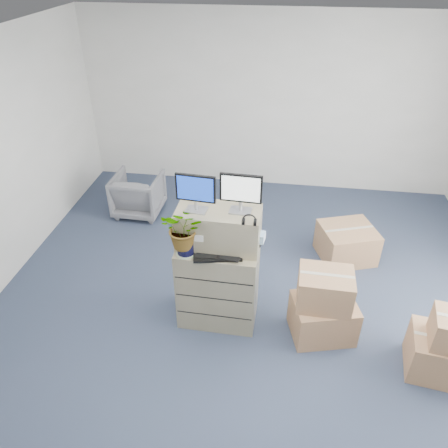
{
  "coord_description": "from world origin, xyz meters",
  "views": [
    {
      "loc": [
        0.27,
        -3.33,
        3.62
      ],
      "look_at": [
        -0.28,
        0.4,
        1.12
      ],
      "focal_mm": 35.0,
      "sensor_mm": 36.0,
      "label": 1
    }
  ],
  "objects_px": {
    "monitor_right": "(241,191)",
    "keyboard": "(218,255)",
    "potted_plant": "(185,233)",
    "office_chair": "(138,192)",
    "monitor_left": "(196,191)",
    "filing_cabinet_lower": "(218,284)",
    "water_bottle": "(230,238)"
  },
  "relations": [
    {
      "from": "monitor_left",
      "to": "keyboard",
      "type": "height_order",
      "value": "monitor_left"
    },
    {
      "from": "keyboard",
      "to": "office_chair",
      "type": "distance_m",
      "value": 2.77
    },
    {
      "from": "filing_cabinet_lower",
      "to": "water_bottle",
      "type": "distance_m",
      "value": 0.62
    },
    {
      "from": "monitor_right",
      "to": "potted_plant",
      "type": "relative_size",
      "value": 0.78
    },
    {
      "from": "water_bottle",
      "to": "office_chair",
      "type": "bearing_deg",
      "value": 129.8
    },
    {
      "from": "monitor_right",
      "to": "keyboard",
      "type": "relative_size",
      "value": 0.85
    },
    {
      "from": "monitor_right",
      "to": "water_bottle",
      "type": "bearing_deg",
      "value": -156.25
    },
    {
      "from": "filing_cabinet_lower",
      "to": "monitor_left",
      "type": "xyz_separation_m",
      "value": [
        -0.21,
        0.01,
        1.12
      ]
    },
    {
      "from": "office_chair",
      "to": "water_bottle",
      "type": "bearing_deg",
      "value": 131.2
    },
    {
      "from": "potted_plant",
      "to": "office_chair",
      "type": "bearing_deg",
      "value": 120.06
    },
    {
      "from": "filing_cabinet_lower",
      "to": "office_chair",
      "type": "height_order",
      "value": "filing_cabinet_lower"
    },
    {
      "from": "monitor_left",
      "to": "keyboard",
      "type": "relative_size",
      "value": 0.82
    },
    {
      "from": "water_bottle",
      "to": "potted_plant",
      "type": "relative_size",
      "value": 0.46
    },
    {
      "from": "office_chair",
      "to": "potted_plant",
      "type": "bearing_deg",
      "value": 121.47
    },
    {
      "from": "monitor_left",
      "to": "office_chair",
      "type": "height_order",
      "value": "monitor_left"
    },
    {
      "from": "water_bottle",
      "to": "potted_plant",
      "type": "height_order",
      "value": "potted_plant"
    },
    {
      "from": "filing_cabinet_lower",
      "to": "potted_plant",
      "type": "relative_size",
      "value": 1.87
    },
    {
      "from": "potted_plant",
      "to": "monitor_right",
      "type": "bearing_deg",
      "value": 21.69
    },
    {
      "from": "office_chair",
      "to": "monitor_right",
      "type": "bearing_deg",
      "value": 133.34
    },
    {
      "from": "keyboard",
      "to": "water_bottle",
      "type": "xyz_separation_m",
      "value": [
        0.1,
        0.17,
        0.11
      ]
    },
    {
      "from": "water_bottle",
      "to": "potted_plant",
      "type": "bearing_deg",
      "value": -158.12
    },
    {
      "from": "filing_cabinet_lower",
      "to": "office_chair",
      "type": "xyz_separation_m",
      "value": [
        -1.56,
        2.04,
        -0.13
      ]
    },
    {
      "from": "filing_cabinet_lower",
      "to": "keyboard",
      "type": "height_order",
      "value": "keyboard"
    },
    {
      "from": "monitor_right",
      "to": "monitor_left",
      "type": "bearing_deg",
      "value": -171.19
    },
    {
      "from": "filing_cabinet_lower",
      "to": "water_bottle",
      "type": "bearing_deg",
      "value": 11.06
    },
    {
      "from": "keyboard",
      "to": "office_chair",
      "type": "height_order",
      "value": "keyboard"
    },
    {
      "from": "water_bottle",
      "to": "potted_plant",
      "type": "distance_m",
      "value": 0.47
    },
    {
      "from": "monitor_left",
      "to": "office_chair",
      "type": "relative_size",
      "value": 0.55
    },
    {
      "from": "monitor_right",
      "to": "potted_plant",
      "type": "bearing_deg",
      "value": -155.43
    },
    {
      "from": "potted_plant",
      "to": "office_chair",
      "type": "height_order",
      "value": "potted_plant"
    },
    {
      "from": "monitor_left",
      "to": "potted_plant",
      "type": "bearing_deg",
      "value": -113.79
    },
    {
      "from": "monitor_left",
      "to": "water_bottle",
      "type": "height_order",
      "value": "monitor_left"
    }
  ]
}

